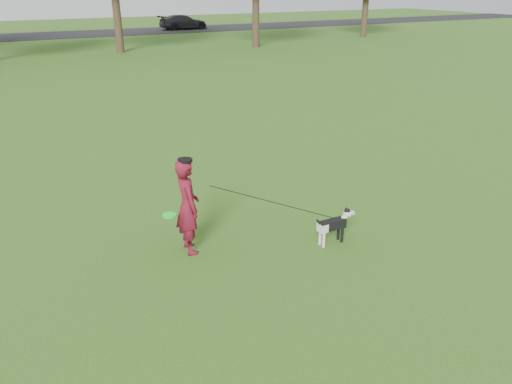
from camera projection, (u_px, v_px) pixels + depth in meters
ground at (263, 246)px, 8.64m from camera, size 120.00×120.00×0.00m
road at (33, 36)px, 41.23m from camera, size 120.00×7.00×0.02m
man at (188, 206)px, 8.20m from camera, size 0.42×0.62×1.64m
dog at (335, 223)px, 8.62m from camera, size 0.81×0.16×0.62m
car_right at (183, 22)px, 46.62m from camera, size 4.57×2.01×1.30m
man_held_items at (277, 203)px, 8.42m from camera, size 2.91×1.04×1.23m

